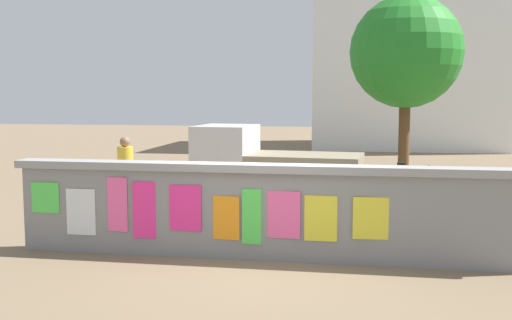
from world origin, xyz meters
TOP-DOWN VIEW (x-y plane):
  - ground at (0.00, 8.00)m, footprint 60.00×60.00m
  - poster_wall at (-0.01, -0.00)m, footprint 8.07×0.42m
  - auto_rickshaw_truck at (-0.54, 4.04)m, footprint 3.72×1.81m
  - motorcycle at (2.58, 2.48)m, footprint 1.90×0.56m
  - bicycle_near at (2.53, 5.32)m, footprint 1.71×0.44m
  - bicycle_far at (1.13, 1.03)m, footprint 1.71×0.44m
  - person_walking at (-3.61, 3.42)m, footprint 0.46×0.46m
  - tree_roadside at (2.73, 10.01)m, footprint 3.39×3.39m
  - building_background at (3.52, 21.31)m, footprint 8.82×6.74m

SIDE VIEW (x-z plane):
  - ground at x=0.00m, z-range 0.00..0.00m
  - bicycle_near at x=2.53m, z-range -0.11..0.84m
  - bicycle_far at x=1.13m, z-range -0.11..0.84m
  - motorcycle at x=2.58m, z-range 0.03..0.90m
  - poster_wall at x=-0.01m, z-range 0.02..1.50m
  - auto_rickshaw_truck at x=-0.54m, z-range -0.02..1.83m
  - person_walking at x=-3.61m, z-range 0.18..1.80m
  - tree_roadside at x=2.73m, z-range 1.03..6.53m
  - building_background at x=3.52m, z-range 0.02..8.63m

